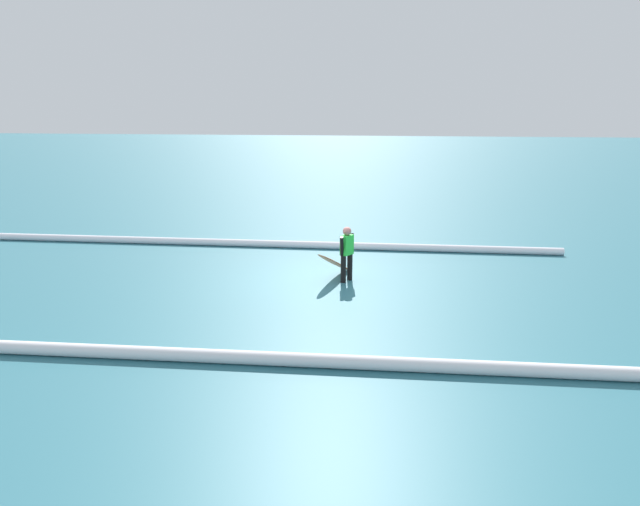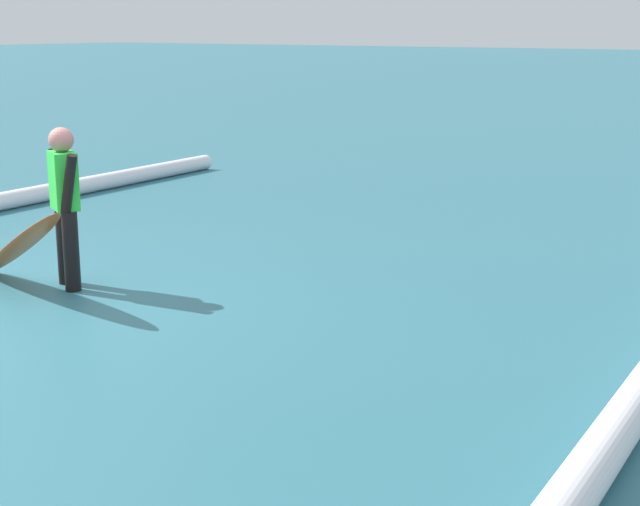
{
  "view_description": "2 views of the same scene",
  "coord_description": "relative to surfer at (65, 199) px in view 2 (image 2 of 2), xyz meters",
  "views": [
    {
      "loc": [
        -2.25,
        13.95,
        4.28
      ],
      "look_at": [
        -0.21,
        1.45,
        1.06
      ],
      "focal_mm": 31.35,
      "sensor_mm": 36.0,
      "label": 1
    },
    {
      "loc": [
        4.96,
        6.65,
        2.3
      ],
      "look_at": [
        -0.93,
        2.7,
        0.6
      ],
      "focal_mm": 53.84,
      "sensor_mm": 36.0,
      "label": 2
    }
  ],
  "objects": [
    {
      "name": "wave_crest_midground",
      "position": [
        0.84,
        5.14,
        -0.68
      ],
      "size": [
        21.72,
        1.6,
        0.25
      ],
      "primitive_type": "cylinder",
      "rotation": [
        0.0,
        1.57,
        0.06
      ],
      "color": "white",
      "rests_on": "ground_plane"
    },
    {
      "name": "surfer",
      "position": [
        0.0,
        0.0,
        0.0
      ],
      "size": [
        0.34,
        0.57,
        1.43
      ],
      "rotation": [
        0.0,
        0.0,
        4.19
      ],
      "color": "black",
      "rests_on": "ground_plane"
    },
    {
      "name": "surfboard",
      "position": [
        0.35,
        -0.2,
        -0.38
      ],
      "size": [
        0.84,
        1.78,
        0.89
      ],
      "color": "#E55926",
      "rests_on": "ground_plane"
    }
  ]
}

